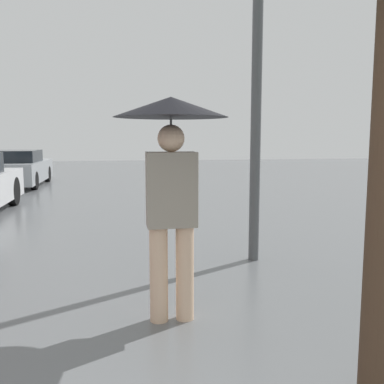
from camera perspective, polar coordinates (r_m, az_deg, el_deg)
pedestrian at (r=3.66m, az=-2.80°, el=5.00°), size 0.98×0.98×1.96m
parked_car_farthest at (r=15.55m, az=-22.32°, el=2.86°), size 1.72×4.01×1.20m
street_lamp at (r=5.78m, az=8.74°, el=20.75°), size 0.32×0.32×4.85m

